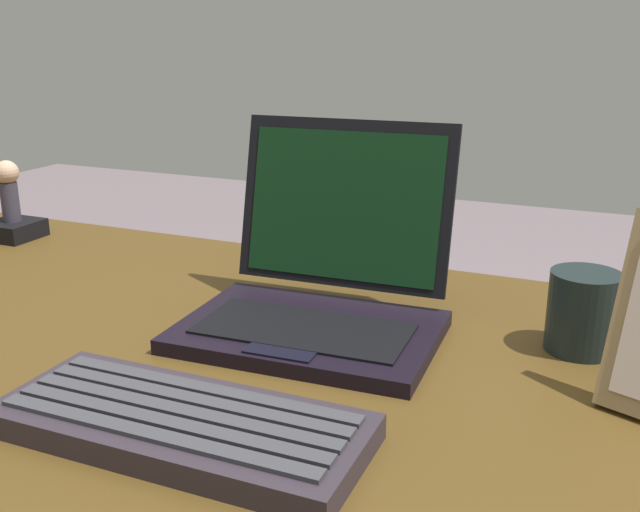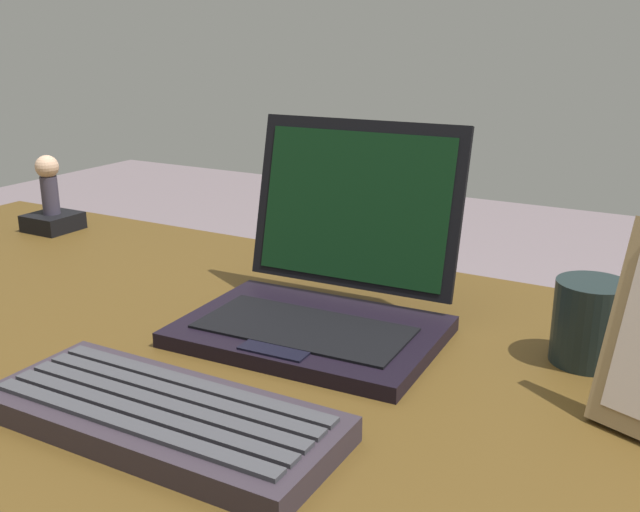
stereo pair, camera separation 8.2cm
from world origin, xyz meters
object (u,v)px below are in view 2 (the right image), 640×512
object	(u,v)px
coffee_mug	(592,323)
external_keyboard	(162,415)
figurine_stand	(53,222)
figurine	(48,180)
laptop_front	(325,289)

from	to	relation	value
coffee_mug	external_keyboard	bearing A→B (deg)	-132.91
figurine_stand	figurine	world-z (taller)	figurine
external_keyboard	coffee_mug	bearing A→B (deg)	47.09
laptop_front	coffee_mug	world-z (taller)	laptop_front
figurine_stand	coffee_mug	distance (m)	0.95
laptop_front	figurine	bearing A→B (deg)	166.58
external_keyboard	figurine	bearing A→B (deg)	145.54
laptop_front	figurine	size ratio (longest dim) A/B	2.89
external_keyboard	figurine_stand	xyz separation A→B (m)	(-0.64, 0.44, 0.00)
laptop_front	external_keyboard	xyz separation A→B (m)	(-0.01, -0.28, -0.04)
laptop_front	figurine_stand	size ratio (longest dim) A/B	3.70
figurine_stand	coffee_mug	size ratio (longest dim) A/B	0.69
laptop_front	external_keyboard	world-z (taller)	laptop_front
figurine_stand	figurine	size ratio (longest dim) A/B	0.78
laptop_front	coffee_mug	bearing A→B (deg)	10.64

